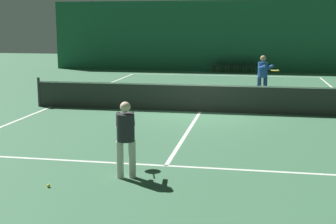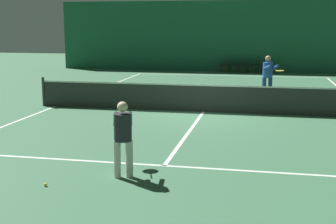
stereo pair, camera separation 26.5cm
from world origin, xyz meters
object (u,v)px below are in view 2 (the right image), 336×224
at_px(courtside_chair_0, 223,64).
at_px(courtside_chair_5, 267,65).
at_px(tennis_net, 204,97).
at_px(player_near, 123,133).
at_px(courtside_chair_4, 258,65).
at_px(tennis_ball, 45,185).
at_px(player_far, 268,74).
at_px(courtside_chair_3, 249,65).
at_px(courtside_chair_1, 231,65).
at_px(courtside_chair_2, 240,65).

relative_size(courtside_chair_0, courtside_chair_5, 1.00).
height_order(tennis_net, courtside_chair_0, tennis_net).
bearing_deg(player_near, courtside_chair_4, -22.56).
bearing_deg(tennis_ball, courtside_chair_0, 86.72).
height_order(player_far, tennis_ball, player_far).
bearing_deg(courtside_chair_3, tennis_net, -4.23).
relative_size(player_near, courtside_chair_1, 1.81).
height_order(tennis_net, player_far, player_far).
relative_size(player_near, courtside_chair_4, 1.81).
xyz_separation_m(player_near, player_far, (2.79, 10.76, 0.13)).
relative_size(player_near, courtside_chair_5, 1.81).
xyz_separation_m(courtside_chair_0, courtside_chair_5, (2.77, 0.00, 0.00)).
bearing_deg(courtside_chair_0, player_near, -0.02).
xyz_separation_m(courtside_chair_1, courtside_chair_3, (1.11, 0.00, 0.00)).
height_order(courtside_chair_3, courtside_chair_5, same).
distance_m(tennis_net, courtside_chair_2, 13.95).
xyz_separation_m(courtside_chair_2, courtside_chair_4, (1.11, 0.00, 0.00)).
height_order(courtside_chair_1, courtside_chair_4, same).
bearing_deg(player_far, courtside_chair_2, 162.58).
relative_size(courtside_chair_3, courtside_chair_5, 1.00).
bearing_deg(tennis_ball, courtside_chair_3, 82.45).
height_order(player_near, courtside_chair_5, player_near).
xyz_separation_m(courtside_chair_4, courtside_chair_5, (0.55, 0.00, 0.00)).
height_order(courtside_chair_0, courtside_chair_3, same).
xyz_separation_m(courtside_chair_2, courtside_chair_3, (0.55, 0.00, 0.00)).
bearing_deg(courtside_chair_3, courtside_chair_0, -90.00).
height_order(courtside_chair_1, courtside_chair_3, same).
bearing_deg(courtside_chair_0, tennis_ball, -3.28).
relative_size(player_near, courtside_chair_2, 1.81).
height_order(player_far, courtside_chair_4, player_far).
bearing_deg(courtside_chair_1, courtside_chair_3, 90.00).
bearing_deg(courtside_chair_2, courtside_chair_0, -90.00).
bearing_deg(tennis_ball, tennis_net, 76.87).
bearing_deg(courtside_chair_1, player_near, -1.51).
distance_m(tennis_net, courtside_chair_1, 13.95).
height_order(tennis_net, courtside_chair_3, tennis_net).
bearing_deg(player_near, courtside_chair_2, -19.59).
xyz_separation_m(tennis_net, courtside_chair_5, (2.14, 13.94, -0.03)).
distance_m(courtside_chair_2, tennis_ball, 22.20).
bearing_deg(tennis_net, courtside_chair_4, 83.51).
bearing_deg(courtside_chair_4, courtside_chair_5, 90.00).
height_order(courtside_chair_1, courtside_chair_2, same).
relative_size(tennis_net, courtside_chair_4, 14.29).
distance_m(courtside_chair_1, courtside_chair_2, 0.55).
height_order(player_near, courtside_chair_4, player_near).
height_order(tennis_net, courtside_chair_1, tennis_net).
height_order(courtside_chair_0, courtside_chair_5, same).
bearing_deg(courtside_chair_0, courtside_chair_4, 90.00).
bearing_deg(player_far, courtside_chair_3, 159.59).
bearing_deg(courtside_chair_3, player_far, 6.13).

